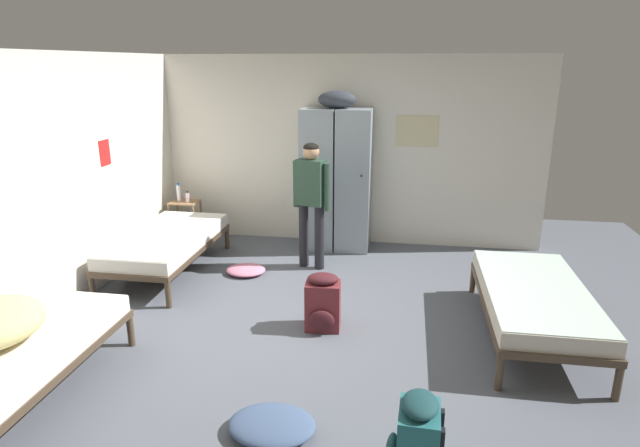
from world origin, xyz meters
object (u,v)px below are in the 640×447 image
at_px(shelf_unit, 186,217).
at_px(water_bottle, 179,193).
at_px(clothes_pile_denim, 272,425).
at_px(lotion_bottle, 188,197).
at_px(backpack_maroon, 323,303).
at_px(clothes_pile_pink, 246,270).
at_px(bed_left_front, 9,357).
at_px(bed_right, 535,298).
at_px(person_traveler, 311,194).
at_px(backpack_teal, 416,439).
at_px(locker_bank, 336,177).
at_px(bed_left_rear, 167,242).

relative_size(shelf_unit, water_bottle, 2.30).
bearing_deg(clothes_pile_denim, lotion_bottle, 119.49).
bearing_deg(lotion_bottle, backpack_maroon, -44.90).
height_order(clothes_pile_pink, clothes_pile_denim, clothes_pile_denim).
distance_m(backpack_maroon, clothes_pile_denim, 1.55).
bearing_deg(clothes_pile_denim, water_bottle, 120.80).
bearing_deg(clothes_pile_denim, clothes_pile_pink, 110.31).
bearing_deg(bed_left_front, bed_right, 22.94).
bearing_deg(clothes_pile_denim, shelf_unit, 120.03).
xyz_separation_m(person_traveler, clothes_pile_pink, (-0.73, -0.34, -0.87)).
height_order(bed_right, clothes_pile_pink, bed_right).
distance_m(clothes_pile_pink, clothes_pile_denim, 2.92).
bearing_deg(backpack_teal, clothes_pile_denim, 166.32).
height_order(bed_right, lotion_bottle, lotion_bottle).
xyz_separation_m(lotion_bottle, clothes_pile_pink, (1.11, -1.01, -0.60)).
distance_m(person_traveler, water_bottle, 2.13).
bearing_deg(locker_bank, water_bottle, -178.34).
distance_m(backpack_teal, clothes_pile_denim, 0.99).
bearing_deg(lotion_bottle, bed_left_front, -87.23).
xyz_separation_m(shelf_unit, clothes_pile_denim, (2.19, -3.78, -0.28)).
bearing_deg(shelf_unit, clothes_pile_denim, -59.97).
bearing_deg(locker_bank, lotion_bottle, -176.52).
height_order(lotion_bottle, clothes_pile_denim, lotion_bottle).
bearing_deg(lotion_bottle, backpack_teal, -52.37).
bearing_deg(backpack_teal, bed_left_front, 174.94).
xyz_separation_m(backpack_maroon, clothes_pile_denim, (-0.10, -1.53, -0.20)).
height_order(locker_bank, backpack_maroon, locker_bank).
height_order(shelf_unit, clothes_pile_denim, shelf_unit).
xyz_separation_m(bed_right, clothes_pile_pink, (-3.02, 1.04, -0.34)).
bearing_deg(backpack_teal, locker_bank, 104.18).
xyz_separation_m(backpack_teal, backpack_maroon, (-0.84, 1.76, 0.00)).
distance_m(shelf_unit, bed_left_rear, 1.18).
height_order(shelf_unit, lotion_bottle, lotion_bottle).
height_order(bed_right, person_traveler, person_traveler).
xyz_separation_m(backpack_maroon, clothes_pile_pink, (-1.12, 1.20, -0.21)).
relative_size(bed_left_front, backpack_maroon, 3.45).
relative_size(locker_bank, clothes_pile_denim, 3.47).
distance_m(bed_left_front, bed_left_rear, 2.61).
bearing_deg(bed_left_rear, backpack_maroon, -28.41).
xyz_separation_m(bed_left_front, clothes_pile_denim, (1.94, -0.02, -0.32)).
bearing_deg(locker_bank, clothes_pile_denim, -88.69).
height_order(backpack_maroon, clothes_pile_denim, backpack_maroon).
distance_m(water_bottle, clothes_pile_denim, 4.47).
xyz_separation_m(locker_bank, bed_left_rear, (-1.85, -1.23, -0.59)).
xyz_separation_m(person_traveler, water_bottle, (-1.99, 0.73, -0.23)).
height_order(locker_bank, shelf_unit, locker_bank).
distance_m(person_traveler, clothes_pile_denim, 3.20).
distance_m(bed_right, backpack_teal, 2.20).
height_order(bed_left_rear, backpack_maroon, backpack_maroon).
bearing_deg(bed_left_rear, clothes_pile_denim, -53.67).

